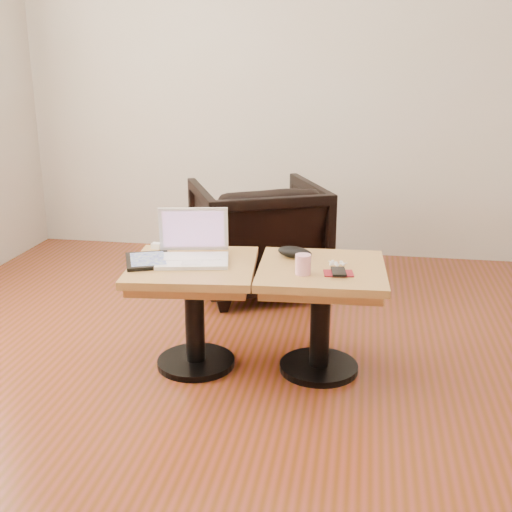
% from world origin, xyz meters
% --- Properties ---
extents(room_shell, '(4.52, 4.52, 2.71)m').
position_xyz_m(room_shell, '(0.00, 0.00, 1.35)').
color(room_shell, '#5F2E0F').
rests_on(room_shell, ground).
extents(side_table_left, '(0.63, 0.63, 0.52)m').
position_xyz_m(side_table_left, '(-0.48, 0.28, 0.39)').
color(side_table_left, black).
rests_on(side_table_left, ground).
extents(side_table_right, '(0.60, 0.60, 0.52)m').
position_xyz_m(side_table_right, '(0.11, 0.32, 0.39)').
color(side_table_right, black).
rests_on(side_table_right, ground).
extents(laptop, '(0.37, 0.33, 0.23)m').
position_xyz_m(laptop, '(-0.49, 0.32, 0.56)').
color(laptop, white).
rests_on(laptop, side_table_left).
extents(tablet, '(0.28, 0.31, 0.02)m').
position_xyz_m(tablet, '(-0.69, 0.25, 0.53)').
color(tablet, black).
rests_on(tablet, side_table_left).
extents(charging_adapter, '(0.05, 0.05, 0.03)m').
position_xyz_m(charging_adapter, '(-0.72, 0.48, 0.53)').
color(charging_adapter, white).
rests_on(charging_adapter, side_table_left).
extents(glasses_case, '(0.19, 0.14, 0.06)m').
position_xyz_m(glasses_case, '(-0.03, 0.43, 0.54)').
color(glasses_case, black).
rests_on(glasses_case, side_table_right).
extents(striped_cup, '(0.07, 0.07, 0.09)m').
position_xyz_m(striped_cup, '(0.04, 0.21, 0.56)').
color(striped_cup, '#F25C8D').
rests_on(striped_cup, side_table_right).
extents(earbuds_tangle, '(0.08, 0.07, 0.02)m').
position_xyz_m(earbuds_tangle, '(0.17, 0.36, 0.52)').
color(earbuds_tangle, white).
rests_on(earbuds_tangle, side_table_right).
extents(phone_on_sleeve, '(0.14, 0.12, 0.02)m').
position_xyz_m(phone_on_sleeve, '(0.19, 0.23, 0.52)').
color(phone_on_sleeve, maroon).
rests_on(phone_on_sleeve, side_table_right).
extents(armchair, '(1.00, 1.01, 0.70)m').
position_xyz_m(armchair, '(-0.36, 1.36, 0.35)').
color(armchair, black).
rests_on(armchair, ground).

